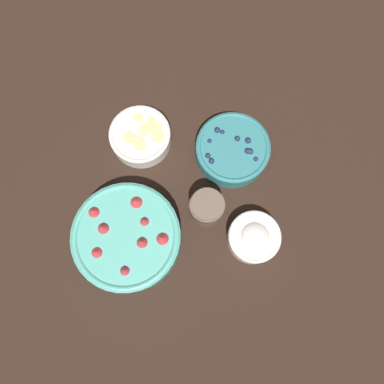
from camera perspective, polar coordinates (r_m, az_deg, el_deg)
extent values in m
plane|color=black|center=(0.94, 1.30, 3.88)|extent=(4.00, 4.00, 0.00)
cylinder|color=#56B7A8|center=(0.89, -9.76, -6.89)|extent=(0.25, 0.25, 0.07)
torus|color=#56B7A8|center=(0.86, -10.09, -6.67)|extent=(0.25, 0.25, 0.02)
cylinder|color=red|center=(0.87, -9.97, -6.74)|extent=(0.20, 0.20, 0.02)
cone|color=red|center=(0.83, -7.70, -7.57)|extent=(0.04, 0.04, 0.03)
cone|color=red|center=(0.84, -10.30, -11.70)|extent=(0.03, 0.03, 0.03)
cone|color=red|center=(0.86, -14.38, -8.89)|extent=(0.04, 0.04, 0.02)
cone|color=red|center=(0.87, -14.82, -2.90)|extent=(0.04, 0.04, 0.02)
cone|color=red|center=(0.83, -4.55, -7.05)|extent=(0.05, 0.05, 0.02)
cone|color=red|center=(0.84, -7.31, -4.39)|extent=(0.03, 0.03, 0.03)
cone|color=red|center=(0.85, -8.53, -1.50)|extent=(0.05, 0.05, 0.02)
cone|color=red|center=(0.85, -13.50, -5.31)|extent=(0.03, 0.03, 0.03)
cylinder|color=teal|center=(0.93, 6.13, 6.30)|extent=(0.18, 0.18, 0.05)
torus|color=teal|center=(0.91, 6.29, 6.79)|extent=(0.18, 0.18, 0.01)
cylinder|color=#23284C|center=(0.92, 6.23, 6.62)|extent=(0.14, 0.14, 0.02)
sphere|color=#23284C|center=(0.91, 9.70, 4.97)|extent=(0.01, 0.01, 0.01)
sphere|color=#23284C|center=(0.91, 8.49, 6.21)|extent=(0.01, 0.01, 0.01)
sphere|color=#23284C|center=(0.91, 8.42, 6.30)|extent=(0.01, 0.01, 0.01)
sphere|color=#23284C|center=(0.92, 4.64, 9.08)|extent=(0.01, 0.01, 0.01)
sphere|color=#23284C|center=(0.92, 8.53, 7.76)|extent=(0.02, 0.02, 0.02)
sphere|color=#23284C|center=(0.91, 8.88, 6.12)|extent=(0.01, 0.01, 0.01)
sphere|color=#23284C|center=(0.89, 2.99, 4.73)|extent=(0.01, 0.01, 0.01)
sphere|color=#23284C|center=(0.92, 3.87, 9.39)|extent=(0.01, 0.01, 0.01)
sphere|color=#23284C|center=(0.92, 6.93, 8.08)|extent=(0.01, 0.01, 0.01)
sphere|color=#23284C|center=(0.91, 2.69, 7.77)|extent=(0.01, 0.01, 0.01)
sphere|color=#23284C|center=(0.90, 2.44, 5.53)|extent=(0.01, 0.01, 0.01)
cylinder|color=white|center=(0.95, -7.82, 8.29)|extent=(0.15, 0.15, 0.04)
torus|color=white|center=(0.94, -7.98, 8.73)|extent=(0.15, 0.15, 0.01)
cylinder|color=beige|center=(0.94, -7.93, 8.58)|extent=(0.12, 0.12, 0.01)
cylinder|color=beige|center=(0.93, -8.26, 7.74)|extent=(0.03, 0.03, 0.01)
cylinder|color=beige|center=(0.93, -9.63, 8.17)|extent=(0.03, 0.03, 0.01)
cylinder|color=beige|center=(0.93, -5.21, 8.34)|extent=(0.03, 0.03, 0.01)
cylinder|color=beige|center=(0.94, -5.65, 9.81)|extent=(0.03, 0.03, 0.01)
cylinder|color=beige|center=(0.94, -7.17, 9.35)|extent=(0.03, 0.03, 0.01)
cylinder|color=beige|center=(0.92, -7.98, 7.13)|extent=(0.03, 0.03, 0.00)
cylinder|color=beige|center=(0.94, -6.23, 10.61)|extent=(0.02, 0.02, 0.00)
cylinder|color=beige|center=(0.95, -8.19, 11.04)|extent=(0.02, 0.02, 0.00)
cylinder|color=white|center=(0.89, 9.33, -6.88)|extent=(0.12, 0.12, 0.05)
torus|color=white|center=(0.87, 9.56, -6.73)|extent=(0.12, 0.12, 0.01)
cylinder|color=white|center=(0.88, 9.48, -6.78)|extent=(0.10, 0.10, 0.01)
ellipsoid|color=white|center=(0.87, 9.56, -6.73)|extent=(0.07, 0.07, 0.03)
cylinder|color=brown|center=(0.88, 2.23, -2.42)|extent=(0.08, 0.08, 0.08)
cylinder|color=#472819|center=(0.89, 2.22, -2.49)|extent=(0.07, 0.07, 0.06)
cylinder|color=brown|center=(0.84, 2.35, -1.87)|extent=(0.07, 0.07, 0.01)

